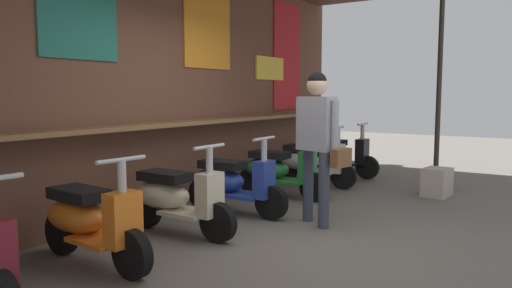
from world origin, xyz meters
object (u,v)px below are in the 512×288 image
(scooter_blue, at_px, (230,182))
(shopper_with_handbag, at_px, (318,132))
(scooter_orange, at_px, (88,220))
(merchandise_crate, at_px, (437,182))
(scooter_black, at_px, (336,154))
(scooter_silver, at_px, (309,162))
(scooter_green, at_px, (277,170))
(scooter_cream, at_px, (174,197))

(scooter_blue, distance_m, shopper_with_handbag, 1.30)
(scooter_orange, distance_m, merchandise_crate, 4.90)
(scooter_blue, height_order, merchandise_crate, scooter_blue)
(scooter_blue, relative_size, shopper_with_handbag, 0.82)
(merchandise_crate, bearing_deg, shopper_with_handbag, 160.89)
(scooter_blue, xyz_separation_m, shopper_with_handbag, (0.12, -1.11, 0.66))
(scooter_black, xyz_separation_m, merchandise_crate, (-0.81, -1.91, -0.18))
(merchandise_crate, bearing_deg, scooter_blue, 141.66)
(scooter_silver, bearing_deg, merchandise_crate, 4.45)
(scooter_green, height_order, merchandise_crate, scooter_green)
(scooter_orange, relative_size, scooter_green, 1.00)
(scooter_blue, height_order, scooter_silver, same)
(scooter_orange, distance_m, scooter_silver, 4.23)
(scooter_orange, xyz_separation_m, scooter_cream, (1.08, 0.00, 0.00))
(scooter_green, distance_m, shopper_with_handbag, 1.64)
(scooter_black, relative_size, merchandise_crate, 3.38)
(scooter_silver, distance_m, merchandise_crate, 1.94)
(scooter_silver, xyz_separation_m, shopper_with_handbag, (-2.03, -1.11, 0.66))
(scooter_green, height_order, shopper_with_handbag, shopper_with_handbag)
(scooter_cream, height_order, scooter_blue, same)
(shopper_with_handbag, distance_m, merchandise_crate, 2.57)
(scooter_black, distance_m, shopper_with_handbag, 3.37)
(scooter_blue, bearing_deg, scooter_cream, -91.43)
(scooter_cream, bearing_deg, scooter_black, 89.99)
(scooter_silver, distance_m, shopper_with_handbag, 2.40)
(scooter_blue, relative_size, scooter_black, 1.00)
(scooter_green, height_order, scooter_silver, same)
(scooter_black, distance_m, merchandise_crate, 2.08)
(scooter_green, xyz_separation_m, scooter_silver, (1.01, -0.00, 0.00))
(merchandise_crate, bearing_deg, scooter_cream, 150.86)
(scooter_orange, bearing_deg, scooter_green, 94.00)
(shopper_with_handbag, bearing_deg, scooter_green, 60.35)
(scooter_black, relative_size, shopper_with_handbag, 0.82)
(scooter_cream, height_order, shopper_with_handbag, shopper_with_handbag)
(scooter_black, bearing_deg, scooter_silver, -90.42)
(scooter_black, bearing_deg, scooter_cream, -90.42)
(scooter_blue, distance_m, scooter_silver, 2.14)
(scooter_silver, relative_size, merchandise_crate, 3.39)
(scooter_blue, xyz_separation_m, scooter_silver, (2.14, -0.00, 0.00))
(scooter_orange, relative_size, scooter_blue, 1.00)
(scooter_blue, xyz_separation_m, scooter_green, (1.13, 0.00, 0.00))
(shopper_with_handbag, relative_size, merchandise_crate, 4.12)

